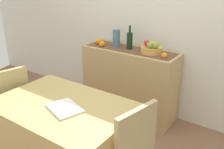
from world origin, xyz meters
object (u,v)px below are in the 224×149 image
Objects in this scene: sideboard_console at (129,82)px; chair_near_window at (9,121)px; wine_bottle at (130,40)px; ceramic_vase at (116,38)px; open_book at (65,108)px; fruit_bowl at (151,50)px; dining_table at (65,141)px.

chair_near_window is at bearing -119.49° from sideboard_console.
ceramic_vase is (-0.19, 0.00, 0.00)m from wine_bottle.
ceramic_vase reaches higher than open_book.
wine_bottle is at bearing 180.00° from fruit_bowl.
open_book is at bearing -32.14° from dining_table.
chair_near_window is at bearing -112.18° from ceramic_vase.
dining_table is at bearing 166.83° from open_book.
open_book is (0.21, -1.34, -0.24)m from wine_bottle.
sideboard_console is at bearing 95.25° from dining_table.
dining_table is at bearing -84.27° from wine_bottle.
ceramic_vase is at bearing 180.00° from fruit_bowl.
sideboard_console is 1.30m from dining_table.
fruit_bowl is at bearing 105.24° from open_book.
open_book is at bearing -81.10° from wine_bottle.
wine_bottle reaches higher than fruit_bowl.
dining_table is (-0.17, -1.29, -0.56)m from fruit_bowl.
sideboard_console is 0.55m from wine_bottle.
fruit_bowl is 0.50m from ceramic_vase.
chair_near_window reaches higher than dining_table.
wine_bottle is (-0.30, 0.00, 0.07)m from fruit_bowl.
chair_near_window is at bearing -163.91° from open_book.
sideboard_console is 0.59m from ceramic_vase.
wine_bottle is 1.04× the size of open_book.
chair_near_window is (-0.85, -0.00, -0.10)m from dining_table.
wine_bottle reaches higher than chair_near_window.
wine_bottle is (-0.01, 0.00, 0.55)m from sideboard_console.
wine_bottle is 1.44m from dining_table.
sideboard_console is 5.45× the size of ceramic_vase.
ceramic_vase is 0.19× the size of dining_table.
chair_near_window is (-0.72, -1.29, -0.73)m from wine_bottle.
sideboard_console is 0.56m from fruit_bowl.
ceramic_vase is at bearing 67.82° from chair_near_window.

